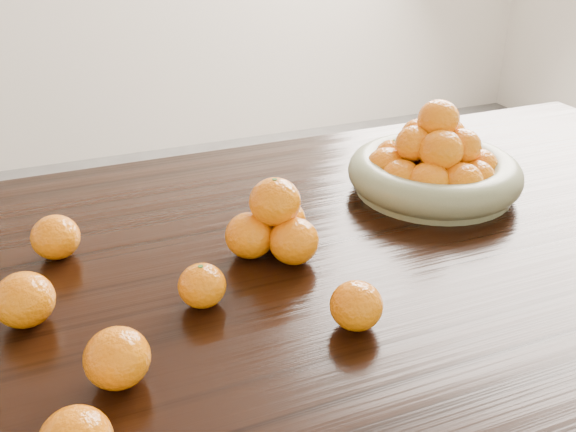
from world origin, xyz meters
name	(u,v)px	position (x,y,z in m)	size (l,w,h in m)	color
dining_table	(308,292)	(0.00, 0.00, 0.66)	(2.00, 1.00, 0.75)	black
fruit_bowl	(434,167)	(0.32, 0.12, 0.80)	(0.34, 0.34, 0.19)	gray
orange_pyramid	(275,224)	(-0.06, 0.01, 0.80)	(0.15, 0.16, 0.13)	orange
loose_orange_0	(202,286)	(-0.21, -0.09, 0.78)	(0.07, 0.07, 0.07)	orange
loose_orange_1	(117,358)	(-0.35, -0.22, 0.79)	(0.08, 0.08, 0.08)	orange
loose_orange_2	(356,306)	(-0.03, -0.22, 0.78)	(0.07, 0.07, 0.07)	orange
loose_orange_3	(56,237)	(-0.40, 0.13, 0.79)	(0.08, 0.08, 0.07)	orange
loose_orange_4	(24,300)	(-0.45, -0.04, 0.79)	(0.08, 0.08, 0.08)	orange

